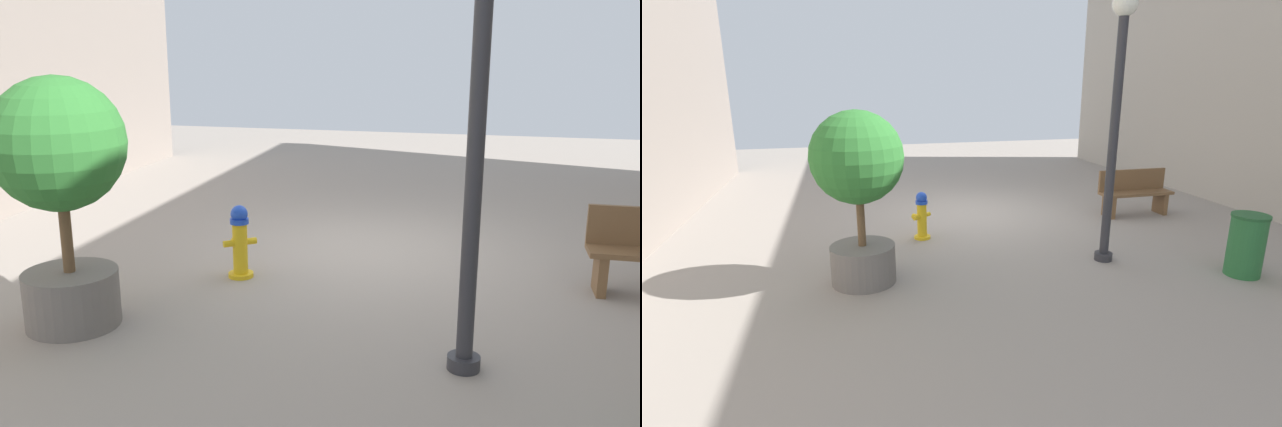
{
  "view_description": "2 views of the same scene",
  "coord_description": "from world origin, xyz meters",
  "views": [
    {
      "loc": [
        -1.35,
        8.58,
        2.72
      ],
      "look_at": [
        0.26,
        1.8,
        0.93
      ],
      "focal_mm": 38.39,
      "sensor_mm": 36.0,
      "label": 1
    },
    {
      "loc": [
        2.61,
        9.44,
        2.77
      ],
      "look_at": [
        0.8,
        2.32,
        0.68
      ],
      "focal_mm": 26.49,
      "sensor_mm": 36.0,
      "label": 2
    }
  ],
  "objects": [
    {
      "name": "fire_hydrant",
      "position": [
        1.31,
        1.39,
        0.43
      ],
      "size": [
        0.36,
        0.35,
        0.86
      ],
      "color": "gold",
      "rests_on": "ground_plane"
    },
    {
      "name": "street_lamp",
      "position": [
        -1.31,
        3.16,
        2.46
      ],
      "size": [
        0.36,
        0.36,
        3.97
      ],
      "color": "#2D2D33",
      "rests_on": "ground_plane"
    },
    {
      "name": "planter_tree",
      "position": [
        2.43,
        3.08,
        1.5
      ],
      "size": [
        1.25,
        1.25,
        2.41
      ],
      "color": "slate",
      "rests_on": "ground_plane"
    },
    {
      "name": "ground_plane",
      "position": [
        0.0,
        0.0,
        0.0
      ],
      "size": [
        23.4,
        23.4,
        0.0
      ],
      "primitive_type": "plane",
      "color": "gray"
    }
  ]
}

